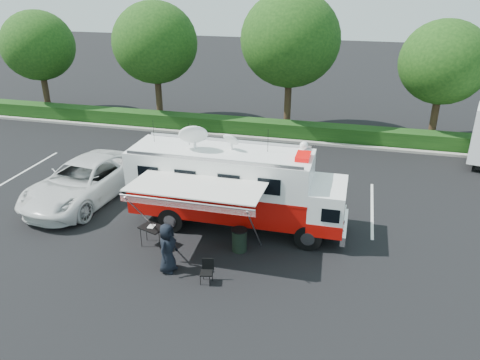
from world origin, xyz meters
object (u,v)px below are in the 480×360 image
object	(u,v)px
command_truck	(235,187)
folding_table	(152,228)
trash_bin	(239,240)
white_suv	(87,199)

from	to	relation	value
command_truck	folding_table	distance (m)	3.67
trash_bin	folding_table	bearing A→B (deg)	-172.41
white_suv	trash_bin	xyz separation A→B (m)	(8.05, -2.49, 0.46)
white_suv	folding_table	distance (m)	5.59
white_suv	trash_bin	bearing A→B (deg)	-10.90
white_suv	trash_bin	world-z (taller)	white_suv
command_truck	folding_table	world-z (taller)	command_truck
white_suv	command_truck	bearing A→B (deg)	0.78
folding_table	white_suv	bearing A→B (deg)	148.01
white_suv	folding_table	size ratio (longest dim) A/B	6.11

